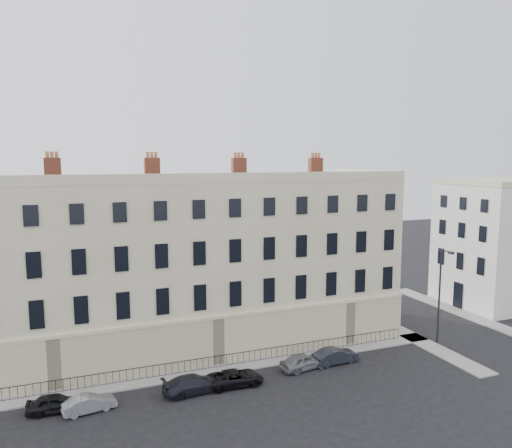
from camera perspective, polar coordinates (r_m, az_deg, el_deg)
The scene contains 14 objects.
ground at distance 40.04m, azimuth 7.04°, elevation -17.59°, with size 160.00×160.00×0.00m, color black.
terrace at distance 46.20m, azimuth -6.55°, elevation -4.34°, with size 36.22×12.22×17.00m.
adjacent_building at distance 63.97m, azimuth 25.61°, elevation -2.18°, with size 10.00×10.00×14.00m, color silver.
pavement_terrace at distance 41.14m, azimuth -9.44°, elevation -16.82°, with size 48.00×2.00×0.12m, color gray.
pavement_east_return at distance 52.90m, azimuth 15.48°, elevation -11.38°, with size 2.00×24.00×0.12m, color gray.
pavement_adjacent at distance 60.59m, azimuth 22.01°, elevation -9.23°, with size 2.00×20.00×0.12m, color gray.
railings at distance 42.22m, azimuth -4.06°, elevation -15.36°, with size 35.00×0.04×0.96m.
car_a at distance 38.04m, azimuth -21.96°, elevation -18.46°, with size 1.48×3.69×1.26m, color black.
car_b at distance 37.38m, azimuth -18.54°, elevation -18.86°, with size 1.23×3.51×1.16m, color gray.
car_c at distance 38.35m, azimuth -7.15°, elevation -17.68°, with size 1.84×4.53×1.32m, color black.
car_d at distance 39.19m, azimuth -2.38°, elevation -17.15°, with size 1.98×4.28×1.19m, color black.
car_e at distance 41.95m, azimuth 5.41°, elevation -15.35°, with size 1.58×3.92×1.34m, color slate.
car_f at distance 43.40m, azimuth 9.06°, elevation -14.64°, with size 1.37×3.93×1.29m, color #1F232A.
streetlamp at distance 49.06m, azimuth 20.31°, elevation -7.18°, with size 0.55×1.89×8.83m.
Camera 1 is at (-17.53, -31.76, 16.95)m, focal length 35.00 mm.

